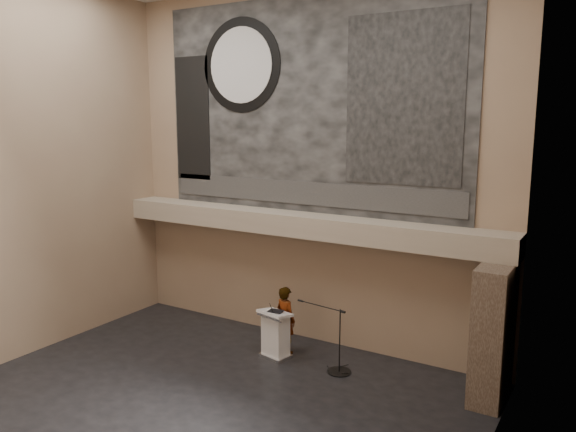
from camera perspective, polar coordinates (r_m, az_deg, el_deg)
The scene contains 19 objects.
floor at distance 11.45m, azimuth -8.79°, elevation -18.45°, with size 10.00×10.00×0.00m, color black.
wall_back at distance 13.43m, azimuth 1.78°, elevation 4.92°, with size 10.00×0.02×8.50m, color #896E57.
wall_left at distance 13.93m, azimuth -25.29°, elevation 4.16°, with size 0.02×8.00×8.50m, color #896E57.
wall_right at distance 7.89m, azimuth 19.34°, elevation 0.82°, with size 0.02×8.00×8.50m, color #896E57.
soffit at distance 13.26m, azimuth 0.90°, elevation -0.81°, with size 10.00×0.80×0.50m, color gray.
sprinkler_left at distance 14.14m, azimuth -4.81°, elevation -1.32°, with size 0.04×0.04×0.06m, color #B2893D.
sprinkler_right at distance 12.44m, azimuth 8.36°, elevation -2.95°, with size 0.04×0.04×0.06m, color #B2893D.
banner at distance 13.35m, azimuth 1.75°, elevation 11.12°, with size 8.00×0.05×5.00m, color black.
banner_text_strip at distance 13.43m, azimuth 1.62°, elevation 2.35°, with size 7.76×0.02×0.55m, color #2E2E2E.
banner_clock_rim at distance 14.35m, azimuth -4.80°, elevation 15.01°, with size 2.30×2.30×0.02m, color black.
banner_clock_face at distance 14.33m, azimuth -4.85°, elevation 15.02°, with size 1.84×1.84×0.02m, color silver.
banner_building_print at distance 12.31m, azimuth 11.62°, elevation 11.49°, with size 2.60×0.02×3.60m, color black.
banner_brick_print at distance 15.28m, azimuth -9.66°, elevation 9.72°, with size 1.10×0.02×3.20m, color black.
stone_pier at distance 11.70m, azimuth 20.12°, elevation -11.07°, with size 0.60×1.40×2.70m, color #403227.
lectern at distance 13.07m, azimuth -1.28°, elevation -11.94°, with size 0.80×0.64×1.13m.
binder at distance 12.83m, azimuth -1.29°, elevation -9.67°, with size 0.31×0.25×0.04m, color black.
papers at distance 12.94m, azimuth -1.92°, elevation -9.57°, with size 0.20×0.28×0.01m, color white.
speaker_person at distance 13.27m, azimuth -0.25°, elevation -10.48°, with size 0.58×0.38×1.59m, color white.
mic_stand at distance 12.57m, azimuth 5.09°, elevation -14.64°, with size 1.38×0.52×1.42m.
Camera 1 is at (6.58, -7.64, 5.43)m, focal length 35.00 mm.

